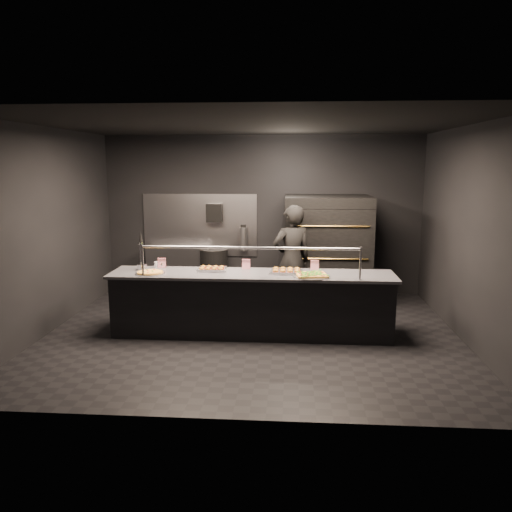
# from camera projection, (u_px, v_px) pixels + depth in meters

# --- Properties ---
(room) EXTENTS (6.04, 6.00, 3.00)m
(room) POSITION_uv_depth(u_px,v_px,m) (250.00, 233.00, 7.12)
(room) COLOR black
(room) RESTS_ON ground
(service_counter) EXTENTS (4.10, 0.78, 1.37)m
(service_counter) POSITION_uv_depth(u_px,v_px,m) (252.00, 304.00, 7.26)
(service_counter) COLOR black
(service_counter) RESTS_ON ground
(pizza_oven) EXTENTS (1.50, 1.23, 1.91)m
(pizza_oven) POSITION_uv_depth(u_px,v_px,m) (327.00, 249.00, 8.95)
(pizza_oven) COLOR black
(pizza_oven) RESTS_ON ground
(prep_shelf) EXTENTS (1.20, 0.35, 0.90)m
(prep_shelf) POSITION_uv_depth(u_px,v_px,m) (179.00, 270.00, 9.65)
(prep_shelf) COLOR #99999E
(prep_shelf) RESTS_ON ground
(towel_dispenser) EXTENTS (0.30, 0.20, 0.35)m
(towel_dispenser) POSITION_uv_depth(u_px,v_px,m) (214.00, 213.00, 9.47)
(towel_dispenser) COLOR black
(towel_dispenser) RESTS_ON room
(fire_extinguisher) EXTENTS (0.14, 0.14, 0.51)m
(fire_extinguisher) POSITION_uv_depth(u_px,v_px,m) (243.00, 239.00, 9.53)
(fire_extinguisher) COLOR #B2B2B7
(fire_extinguisher) RESTS_ON room
(beer_tap) EXTENTS (0.15, 0.21, 0.57)m
(beer_tap) POSITION_uv_depth(u_px,v_px,m) (142.00, 259.00, 7.38)
(beer_tap) COLOR silver
(beer_tap) RESTS_ON service_counter
(round_pizza) EXTENTS (0.43, 0.43, 0.03)m
(round_pizza) POSITION_uv_depth(u_px,v_px,m) (150.00, 273.00, 7.14)
(round_pizza) COLOR silver
(round_pizza) RESTS_ON service_counter
(slider_tray_a) EXTENTS (0.45, 0.36, 0.06)m
(slider_tray_a) POSITION_uv_depth(u_px,v_px,m) (212.00, 269.00, 7.35)
(slider_tray_a) COLOR silver
(slider_tray_a) RESTS_ON service_counter
(slider_tray_b) EXTENTS (0.50, 0.41, 0.07)m
(slider_tray_b) POSITION_uv_depth(u_px,v_px,m) (286.00, 271.00, 7.18)
(slider_tray_b) COLOR silver
(slider_tray_b) RESTS_ON service_counter
(square_pizza) EXTENTS (0.53, 0.53, 0.05)m
(square_pizza) POSITION_uv_depth(u_px,v_px,m) (311.00, 275.00, 6.97)
(square_pizza) COLOR silver
(square_pizza) RESTS_ON service_counter
(condiment_jar) EXTENTS (0.14, 0.06, 0.09)m
(condiment_jar) POSITION_uv_depth(u_px,v_px,m) (158.00, 265.00, 7.55)
(condiment_jar) COLOR silver
(condiment_jar) RESTS_ON service_counter
(tent_cards) EXTENTS (2.42, 0.04, 0.15)m
(tent_cards) POSITION_uv_depth(u_px,v_px,m) (240.00, 264.00, 7.45)
(tent_cards) COLOR white
(tent_cards) RESTS_ON service_counter
(trash_bin) EXTENTS (0.53, 0.53, 0.88)m
(trash_bin) POSITION_uv_depth(u_px,v_px,m) (214.00, 272.00, 9.51)
(trash_bin) COLOR black
(trash_bin) RESTS_ON ground
(worker) EXTENTS (0.78, 0.65, 1.81)m
(worker) POSITION_uv_depth(u_px,v_px,m) (292.00, 260.00, 8.24)
(worker) COLOR black
(worker) RESTS_ON ground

